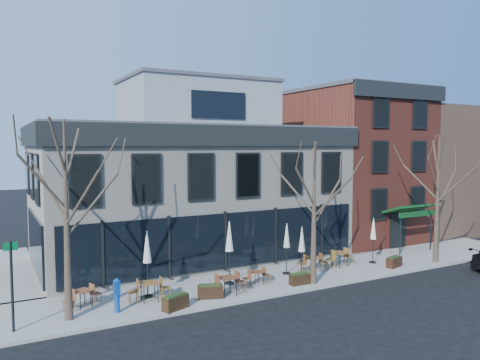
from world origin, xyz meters
name	(u,v)px	position (x,y,z in m)	size (l,w,h in m)	color
ground	(225,275)	(0.00, 0.00, 0.00)	(120.00, 120.00, 0.00)	black
sidewalk_front	(297,275)	(3.25, -2.15, 0.07)	(33.50, 4.70, 0.15)	gray
corner_building	(190,182)	(0.07, 5.07, 4.72)	(18.39, 10.39, 11.10)	beige
red_brick_building	(348,164)	(13.00, 4.98, 5.64)	(8.20, 11.78, 11.18)	brown
bg_building	(427,168)	(23.00, 6.00, 5.00)	(12.00, 12.00, 10.00)	#8C664C
tree_corner	(67,217)	(-8.49, -3.20, 4.25)	(3.93, 3.98, 7.92)	#382B21
tree_mid	(314,211)	(3.01, -3.90, 3.79)	(3.50, 3.55, 7.04)	#382B21
tree_right	(438,197)	(12.01, -3.90, 4.02)	(3.72, 3.77, 7.48)	#382B21
sign_pole	(12,281)	(-10.50, -3.50, 2.07)	(0.50, 0.10, 3.40)	black
call_box	(117,294)	(-6.63, -3.33, 0.92)	(0.29, 0.29, 1.46)	#0C47A8
cafe_set_0	(83,297)	(-7.78, -2.03, 0.62)	(1.76, 1.06, 0.91)	brown
cafe_set_1	(149,289)	(-5.01, -2.55, 0.67)	(1.95, 0.83, 1.01)	brown
cafe_set_2	(227,284)	(-1.60, -3.48, 0.68)	(1.95, 0.80, 1.03)	brown
cafe_set_3	(257,276)	(0.41, -2.74, 0.57)	(1.54, 0.62, 0.81)	brown
cafe_set_4	(313,262)	(4.37, -2.07, 0.63)	(1.83, 0.83, 0.94)	brown
cafe_set_5	(340,257)	(6.35, -1.97, 0.66)	(1.91, 0.80, 1.00)	brown
umbrella_0	(147,251)	(-4.93, -2.04, 2.30)	(0.49, 0.49, 3.04)	black
umbrella_1	(229,240)	(-0.73, -1.99, 2.37)	(0.50, 0.50, 3.15)	black
umbrella_2	(287,238)	(2.80, -1.83, 2.08)	(0.44, 0.44, 2.74)	black
umbrella_3	(302,242)	(2.97, -2.96, 2.06)	(0.43, 0.43, 2.71)	black
umbrella_4	(373,231)	(8.58, -2.28, 2.04)	(0.43, 0.43, 2.68)	black
planter_0	(176,302)	(-4.38, -4.13, 0.47)	(1.24, 0.83, 0.64)	#302010
planter_1	(210,291)	(-2.48, -3.50, 0.46)	(1.21, 0.79, 0.63)	black
planter_2	(300,279)	(2.30, -3.72, 0.44)	(1.04, 0.43, 0.58)	black
planter_3	(394,262)	(8.98, -3.55, 0.45)	(1.16, 0.70, 0.61)	black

